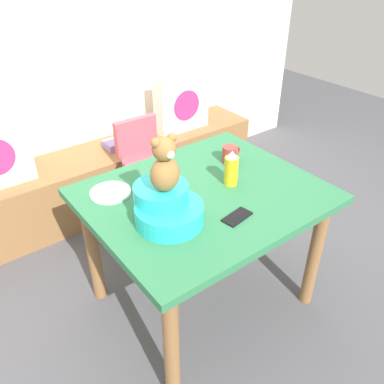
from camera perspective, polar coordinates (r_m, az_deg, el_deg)
The scene contains 13 objects.
ground_plane at distance 2.43m, azimuth 1.47°, elevation -14.80°, with size 8.00×8.00×0.00m, color #4C4C51.
back_wall at distance 2.98m, azimuth -17.64°, elevation 21.94°, with size 4.40×0.10×2.60m, color silver.
window_bench at distance 3.12m, azimuth -12.53°, elevation 1.85°, with size 2.60×0.44×0.46m, color olive.
pillow_floral_right at distance 3.23m, azimuth -1.54°, elevation 12.67°, with size 0.44×0.15×0.44m.
book_stack at distance 3.05m, azimuth -10.59°, elevation 6.88°, with size 0.20×0.14×0.05m, color #9386C9.
dining_table at distance 2.01m, azimuth 1.72°, elevation -2.69°, with size 1.12×0.94×0.74m.
highchair at distance 2.68m, azimuth -6.50°, elevation 4.28°, with size 0.34×0.45×0.79m.
infant_seat_teal at distance 1.73m, azimuth -3.68°, elevation -2.15°, with size 0.30×0.33×0.16m.
teddy_bear at distance 1.61m, azimuth -3.93°, elevation 3.83°, with size 0.13×0.12×0.25m.
ketchup_bottle at distance 1.98m, azimuth 5.66°, elevation 3.33°, with size 0.07×0.07×0.18m.
coffee_mug at distance 2.20m, azimuth 5.44°, elevation 5.42°, with size 0.12×0.08×0.09m.
dinner_plate_near at distance 1.98m, azimuth -11.64°, elevation -0.07°, with size 0.20×0.20×0.01m, color white.
cell_phone at distance 1.79m, azimuth 6.50°, elevation -3.57°, with size 0.07×0.14×0.01m, color black.
Camera 1 is at (-1.03, -1.26, 1.80)m, focal length 37.15 mm.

